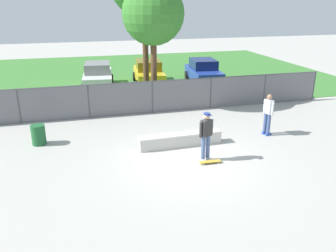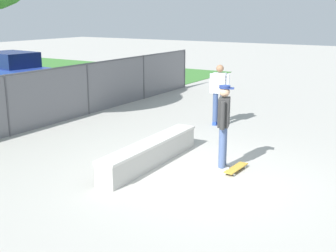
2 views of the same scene
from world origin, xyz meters
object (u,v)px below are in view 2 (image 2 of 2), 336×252
concrete_ledge (151,153)px  bystander (219,92)px  skateboarder (224,124)px  car_blue (13,71)px  skateboard (236,168)px

concrete_ledge → bystander: size_ratio=1.89×
skateboarder → car_blue: (4.34, 11.89, -0.19)m
concrete_ledge → car_blue: 11.45m
concrete_ledge → skateboard: 1.91m
skateboard → car_blue: size_ratio=0.19×
concrete_ledge → bystander: bystander is taller
bystander → car_blue: bearing=85.3°
car_blue → skateboard: bearing=-109.2°
car_blue → concrete_ledge: bearing=-115.0°
skateboarder → bystander: (3.50, 1.76, -0.02)m
concrete_ledge → skateboarder: 1.77m
skateboarder → car_blue: 12.66m
bystander → skateboard: bearing=-149.1°
skateboarder → bystander: bearing=26.6°
skateboarder → skateboard: size_ratio=2.28×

